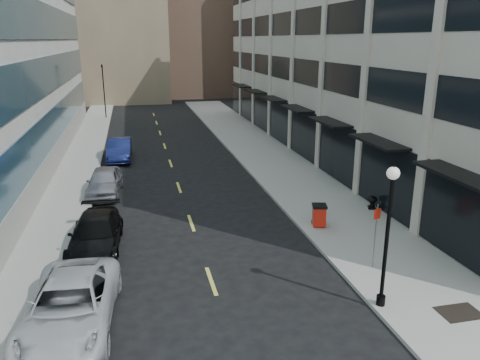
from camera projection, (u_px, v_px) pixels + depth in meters
name	position (u px, v px, depth m)	size (l,w,h in m)	color
sidewalk_right	(294.00, 178.00, 30.54)	(5.00, 80.00, 0.15)	#9A988C
sidewalk_left	(68.00, 194.00, 27.53)	(3.00, 80.00, 0.15)	#9A988C
building_right	(382.00, 37.00, 36.51)	(15.30, 46.50, 18.25)	beige
skyline_tan_near	(115.00, 2.00, 68.82)	(14.00, 18.00, 28.00)	#917B5F
skyline_tan_far	(55.00, 25.00, 76.86)	(12.00, 14.00, 22.00)	#917B5F
skyline_stone	(262.00, 31.00, 72.84)	(10.00, 14.00, 20.00)	beige
grate_far	(459.00, 313.00, 15.43)	(1.40, 1.00, 0.01)	black
road_centerline	(184.00, 203.00, 26.15)	(0.15, 68.20, 0.01)	#D8CC4C
traffic_signal	(102.00, 68.00, 52.23)	(0.66, 0.66, 6.98)	black
car_white_van	(70.00, 306.00, 14.62)	(2.66, 5.77, 1.60)	silver
car_black_pickup	(96.00, 234.00, 20.15)	(2.09, 5.15, 1.50)	black
car_silver_sedan	(105.00, 182.00, 27.44)	(1.86, 4.62, 1.57)	gray
car_blue_sedan	(119.00, 149.00, 35.39)	(1.70, 4.87, 1.61)	#151D50
trash_bin	(319.00, 215.00, 22.42)	(0.82, 0.83, 1.09)	red
lamppost	(388.00, 225.00, 15.06)	(0.41, 0.41, 4.97)	black
sign_post	(376.00, 228.00, 18.08)	(0.30, 0.10, 2.62)	slate
urn_planter	(372.00, 201.00, 24.77)	(0.51, 0.51, 0.71)	black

